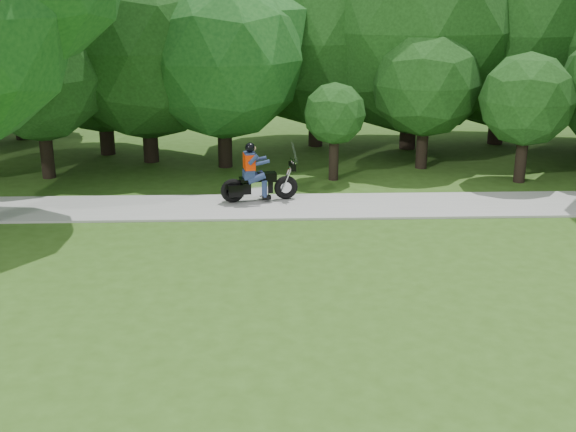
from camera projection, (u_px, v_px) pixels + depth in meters
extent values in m
plane|color=#305117|center=(461.00, 354.00, 11.62)|extent=(100.00, 100.00, 0.00)
cube|color=#969691|center=(382.00, 206.00, 19.21)|extent=(60.00, 2.20, 0.06)
cylinder|color=black|center=(497.00, 119.00, 26.46)|extent=(0.55, 0.55, 1.80)
sphere|color=#153710|center=(505.00, 31.00, 25.48)|extent=(6.99, 6.99, 6.99)
cylinder|color=black|center=(521.00, 156.00, 21.36)|extent=(0.34, 0.34, 1.57)
sphere|color=#153710|center=(527.00, 100.00, 20.85)|extent=(2.75, 2.75, 2.75)
cylinder|color=black|center=(225.00, 139.00, 23.10)|extent=(0.46, 0.46, 1.80)
sphere|color=#144917|center=(223.00, 58.00, 22.31)|extent=(5.13, 5.13, 5.13)
cylinder|color=black|center=(150.00, 135.00, 23.77)|extent=(0.50, 0.50, 1.80)
sphere|color=#153710|center=(145.00, 47.00, 22.89)|extent=(5.95, 5.95, 5.95)
cylinder|color=black|center=(422.00, 144.00, 22.97)|extent=(0.37, 0.37, 1.60)
sphere|color=#153710|center=(426.00, 83.00, 22.38)|extent=(3.40, 3.40, 3.40)
cylinder|color=black|center=(106.00, 129.00, 24.82)|extent=(0.50, 0.50, 1.80)
sphere|color=#153710|center=(100.00, 44.00, 23.94)|extent=(5.99, 5.99, 5.99)
cylinder|color=black|center=(316.00, 121.00, 26.09)|extent=(0.51, 0.51, 1.80)
sphere|color=#153710|center=(317.00, 38.00, 25.18)|extent=(6.27, 6.27, 6.27)
cylinder|color=black|center=(334.00, 157.00, 21.62)|extent=(0.29, 0.29, 1.41)
sphere|color=#153710|center=(335.00, 114.00, 21.22)|extent=(1.86, 1.86, 1.86)
cylinder|color=black|center=(408.00, 124.00, 25.67)|extent=(0.57, 0.57, 1.80)
sphere|color=#153710|center=(413.00, 28.00, 24.65)|extent=(7.36, 7.36, 7.36)
cylinder|color=black|center=(21.00, 116.00, 27.22)|extent=(0.53, 0.53, 1.80)
sphere|color=#153710|center=(11.00, 32.00, 26.27)|extent=(6.70, 6.70, 6.70)
cylinder|color=black|center=(46.00, 149.00, 21.79)|extent=(0.39, 0.39, 1.80)
sphere|color=#153710|center=(39.00, 77.00, 21.12)|extent=(3.89, 3.89, 3.89)
torus|color=black|center=(233.00, 191.00, 19.27)|extent=(0.68, 0.31, 0.66)
torus|color=black|center=(286.00, 187.00, 19.58)|extent=(0.68, 0.31, 0.66)
cube|color=black|center=(253.00, 188.00, 19.38)|extent=(1.07, 0.42, 0.30)
cube|color=silver|center=(259.00, 187.00, 19.41)|extent=(0.50, 0.40, 0.38)
cube|color=black|center=(267.00, 177.00, 19.37)|extent=(0.53, 0.37, 0.24)
cube|color=black|center=(249.00, 179.00, 19.28)|extent=(0.54, 0.39, 0.09)
cylinder|color=silver|center=(287.00, 176.00, 19.49)|extent=(0.37, 0.11, 0.84)
cylinder|color=silver|center=(293.00, 161.00, 19.40)|extent=(0.15, 0.60, 0.03)
cube|color=black|center=(236.00, 191.00, 19.08)|extent=(0.41, 0.19, 0.32)
cube|color=black|center=(233.00, 187.00, 19.46)|extent=(0.41, 0.19, 0.32)
cube|color=navy|center=(249.00, 174.00, 19.24)|extent=(0.34, 0.40, 0.23)
cube|color=navy|center=(249.00, 162.00, 19.14)|extent=(0.31, 0.43, 0.53)
cube|color=#F93004|center=(249.00, 161.00, 19.13)|extent=(0.35, 0.48, 0.41)
sphere|color=black|center=(250.00, 147.00, 19.02)|extent=(0.26, 0.26, 0.26)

